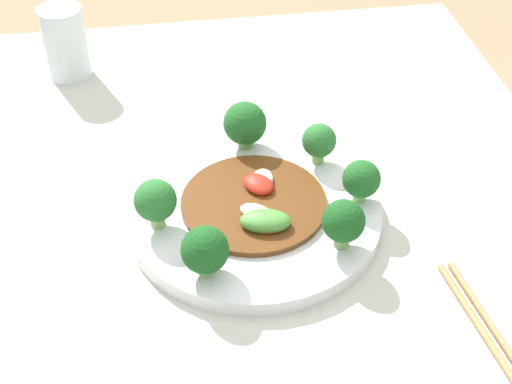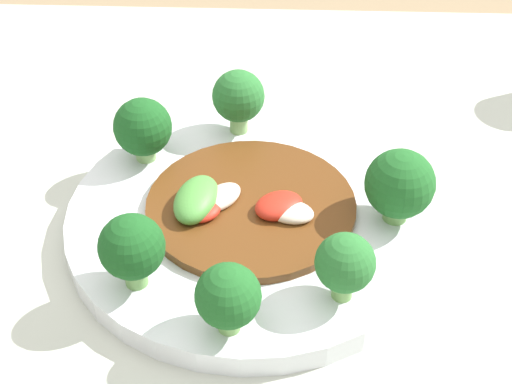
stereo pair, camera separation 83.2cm
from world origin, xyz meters
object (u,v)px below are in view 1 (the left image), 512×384
(plate, at_px, (256,211))
(chopsticks, at_px, (504,355))
(broccoli_southeast, at_px, (319,141))
(drinking_glass, at_px, (65,43))
(broccoli_southwest, at_px, (343,222))
(broccoli_north, at_px, (155,201))
(broccoli_east, at_px, (245,124))
(stirfry_center, at_px, (258,204))
(broccoli_south, at_px, (361,180))
(broccoli_northwest, at_px, (205,250))

(plate, bearing_deg, chopsticks, -138.26)
(broccoli_southeast, bearing_deg, drinking_glass, 47.94)
(broccoli_southwest, xyz_separation_m, broccoli_north, (0.06, 0.20, 0.00))
(broccoli_east, distance_m, stirfry_center, 0.12)
(broccoli_southeast, relative_size, broccoli_north, 0.88)
(broccoli_southwest, bearing_deg, broccoli_south, -29.11)
(chopsticks, bearing_deg, broccoli_northwest, 63.55)
(stirfry_center, height_order, chopsticks, stirfry_center)
(drinking_glass, bearing_deg, broccoli_south, -136.12)
(broccoli_northwest, bearing_deg, broccoli_east, -18.62)
(broccoli_southwest, xyz_separation_m, stirfry_center, (0.07, 0.08, -0.03))
(broccoli_southeast, xyz_separation_m, chopsticks, (-0.30, -0.12, -0.05))
(broccoli_southeast, distance_m, broccoli_northwest, 0.23)
(broccoli_south, relative_size, broccoli_northwest, 0.92)
(broccoli_southwest, distance_m, drinking_glass, 0.53)
(stirfry_center, bearing_deg, broccoli_southeast, -49.12)
(broccoli_south, xyz_separation_m, stirfry_center, (0.00, 0.12, -0.02))
(chopsticks, bearing_deg, broccoli_north, 56.10)
(broccoli_southeast, relative_size, chopsticks, 0.22)
(stirfry_center, bearing_deg, broccoli_southwest, -131.84)
(stirfry_center, relative_size, chopsticks, 0.69)
(drinking_glass, bearing_deg, stirfry_center, -147.43)
(plate, relative_size, broccoli_south, 5.56)
(broccoli_southwest, height_order, broccoli_south, broccoli_southwest)
(broccoli_northwest, bearing_deg, stirfry_center, -37.77)
(stirfry_center, bearing_deg, broccoli_east, -0.80)
(plate, distance_m, broccoli_south, 0.13)
(broccoli_southwest, relative_size, drinking_glass, 0.55)
(broccoli_southwest, xyz_separation_m, broccoli_east, (0.19, 0.08, -0.00))
(broccoli_southeast, relative_size, drinking_glass, 0.50)
(plate, xyz_separation_m, drinking_glass, (0.35, 0.23, 0.04))
(broccoli_northwest, height_order, stirfry_center, broccoli_northwest)
(broccoli_southwest, height_order, broccoli_north, broccoli_north)
(plate, height_order, broccoli_east, broccoli_east)
(broccoli_southwest, distance_m, broccoli_east, 0.21)
(broccoli_east, xyz_separation_m, chopsticks, (-0.35, -0.20, -0.05))
(broccoli_north, bearing_deg, stirfry_center, -84.98)
(plate, height_order, drinking_glass, drinking_glass)
(plate, xyz_separation_m, stirfry_center, (-0.01, -0.00, 0.02))
(plate, bearing_deg, broccoli_south, -94.19)
(broccoli_southeast, height_order, drinking_glass, drinking_glass)
(plate, relative_size, chopsticks, 1.21)
(broccoli_north, xyz_separation_m, stirfry_center, (0.01, -0.12, -0.03))
(stirfry_center, distance_m, drinking_glass, 0.43)
(broccoli_north, bearing_deg, broccoli_east, -41.79)
(plate, relative_size, broccoli_southwest, 5.03)
(broccoli_southwest, height_order, chopsticks, broccoli_southwest)
(broccoli_east, height_order, stirfry_center, broccoli_east)
(broccoli_south, xyz_separation_m, chopsticks, (-0.22, -0.09, -0.05))
(broccoli_southeast, relative_size, stirfry_center, 0.32)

